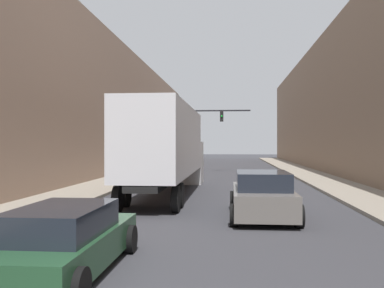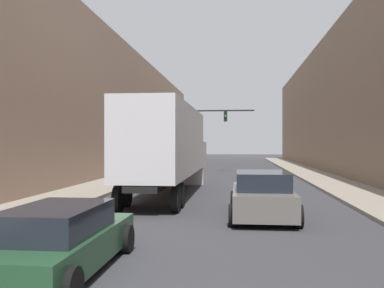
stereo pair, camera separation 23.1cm
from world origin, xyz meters
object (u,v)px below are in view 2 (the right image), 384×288
at_px(semi_truck, 171,147).
at_px(traffic_signal_gantry, 191,126).
at_px(sedan_car, 61,241).
at_px(suv_car, 262,195).

xyz_separation_m(semi_truck, traffic_signal_gantry, (-0.80, 16.34, 1.67)).
bearing_deg(sedan_car, semi_truck, 89.56).
relative_size(semi_truck, suv_car, 2.98).
distance_m(semi_truck, traffic_signal_gantry, 16.44).
xyz_separation_m(sedan_car, suv_car, (4.28, 6.83, 0.11)).
height_order(sedan_car, suv_car, suv_car).
xyz_separation_m(suv_car, traffic_signal_gantry, (-4.97, 22.80, 3.31)).
bearing_deg(suv_car, traffic_signal_gantry, 102.31).
height_order(semi_truck, sedan_car, semi_truck).
distance_m(semi_truck, sedan_car, 13.40).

